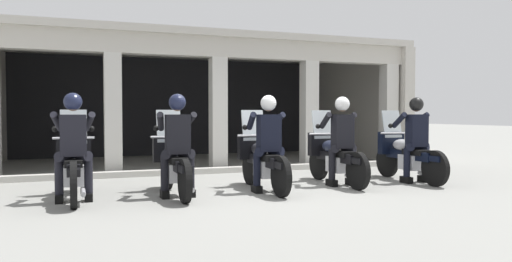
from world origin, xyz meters
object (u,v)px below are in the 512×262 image
(police_officer_left, at_px, (177,136))
(police_officer_center, at_px, (268,135))
(motorcycle_right, at_px, (334,156))
(motorcycle_left, at_px, (174,163))
(motorcycle_center, at_px, (262,160))
(motorcycle_far_right, at_px, (406,155))
(police_officer_far_right, at_px, (416,132))
(motorcycle_far_left, at_px, (74,166))
(police_officer_right, at_px, (342,133))
(police_officer_far_left, at_px, (73,137))

(police_officer_left, height_order, police_officer_center, same)
(motorcycle_right, bearing_deg, motorcycle_left, -170.87)
(motorcycle_center, xyz_separation_m, motorcycle_far_right, (2.97, 0.06, 0.00))
(motorcycle_center, xyz_separation_m, police_officer_far_right, (2.97, -0.22, 0.44))
(police_officer_center, xyz_separation_m, motorcycle_right, (1.49, 0.48, -0.44))
(motorcycle_left, bearing_deg, police_officer_left, -79.29)
(motorcycle_center, distance_m, motorcycle_far_right, 2.97)
(motorcycle_far_left, xyz_separation_m, motorcycle_far_right, (5.95, -0.10, 0.00))
(police_officer_right, relative_size, motorcycle_far_right, 0.78)
(police_officer_far_left, distance_m, motorcycle_left, 1.56)
(motorcycle_far_left, height_order, police_officer_far_left, police_officer_far_left)
(motorcycle_right, distance_m, police_officer_right, 0.52)
(police_officer_far_left, bearing_deg, motorcycle_far_left, 101.60)
(motorcycle_far_right, bearing_deg, motorcycle_far_left, -169.11)
(police_officer_right, height_order, motorcycle_far_right, police_officer_right)
(motorcycle_far_right, distance_m, police_officer_far_right, 0.52)
(police_officer_far_left, bearing_deg, motorcycle_center, 14.25)
(motorcycle_center, distance_m, police_officer_center, 0.52)
(police_officer_far_left, bearing_deg, motorcycle_far_right, 13.64)
(motorcycle_far_right, bearing_deg, police_officer_far_right, -78.42)
(motorcycle_far_left, bearing_deg, motorcycle_center, 8.79)
(motorcycle_far_left, bearing_deg, police_officer_far_right, 8.18)
(motorcycle_far_left, height_order, motorcycle_far_right, same)
(motorcycle_right, bearing_deg, motorcycle_center, -166.76)
(motorcycle_center, bearing_deg, police_officer_right, 7.29)
(motorcycle_left, relative_size, police_officer_center, 1.29)
(motorcycle_left, bearing_deg, motorcycle_right, 14.42)
(police_officer_left, xyz_separation_m, police_officer_far_right, (4.46, 0.04, 0.00))
(motorcycle_far_left, relative_size, motorcycle_left, 1.00)
(police_officer_center, bearing_deg, motorcycle_far_right, 17.21)
(police_officer_center, distance_m, police_officer_far_right, 2.97)
(motorcycle_left, distance_m, police_officer_right, 3.01)
(motorcycle_right, bearing_deg, police_officer_far_right, -10.11)
(police_officer_far_left, xyz_separation_m, motorcycle_right, (4.46, 0.32, -0.44))
(police_officer_right, xyz_separation_m, motorcycle_far_right, (1.49, 0.15, -0.44))
(police_officer_right, bearing_deg, police_officer_far_right, 0.43)
(motorcycle_left, distance_m, police_officer_far_right, 4.49)
(motorcycle_left, bearing_deg, police_officer_far_left, -163.57)
(police_officer_left, relative_size, police_officer_right, 1.00)
(motorcycle_far_right, bearing_deg, motorcycle_center, -166.98)
(police_officer_left, relative_size, motorcycle_center, 0.78)
(police_officer_right, distance_m, police_officer_far_right, 1.49)
(motorcycle_right, xyz_separation_m, police_officer_far_right, (1.49, -0.42, 0.44))
(motorcycle_center, height_order, police_officer_center, police_officer_center)
(motorcycle_left, relative_size, police_officer_far_right, 1.29)
(police_officer_far_left, xyz_separation_m, motorcycle_center, (2.97, 0.12, -0.44))
(motorcycle_left, relative_size, motorcycle_center, 1.00)
(motorcycle_far_left, distance_m, police_officer_center, 3.04)
(motorcycle_center, height_order, police_officer_far_right, police_officer_far_right)
(motorcycle_far_left, distance_m, motorcycle_far_right, 5.95)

